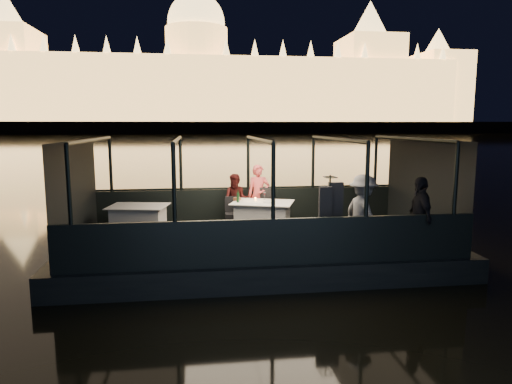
{
  "coord_description": "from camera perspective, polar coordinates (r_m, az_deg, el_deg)",
  "views": [
    {
      "loc": [
        -1.42,
        -10.19,
        3.14
      ],
      "look_at": [
        0.0,
        0.4,
        1.55
      ],
      "focal_mm": 32.0,
      "sensor_mm": 36.0,
      "label": 1
    }
  ],
  "objects": [
    {
      "name": "chair_port_right",
      "position": [
        11.7,
        1.19,
        -2.33
      ],
      "size": [
        0.61,
        0.61,
        1.0
      ],
      "primitive_type": "cube",
      "rotation": [
        0.0,
        0.0,
        -0.39
      ],
      "color": "black",
      "rests_on": "boat_deck"
    },
    {
      "name": "parliament_building",
      "position": [
        187.0,
        -7.4,
        16.35
      ],
      "size": [
        220.0,
        32.0,
        60.0
      ],
      "primitive_type": null,
      "color": "#F2D18C",
      "rests_on": "embankment"
    },
    {
      "name": "dining_table_central",
      "position": [
        11.18,
        0.83,
        -3.17
      ],
      "size": [
        1.72,
        1.47,
        0.77
      ],
      "primitive_type": "cube",
      "rotation": [
        0.0,
        0.0,
        -0.34
      ],
      "color": "silver",
      "rests_on": "boat_deck"
    },
    {
      "name": "coat_stand",
      "position": [
        9.31,
        9.16,
        -2.43
      ],
      "size": [
        0.56,
        0.5,
        1.64
      ],
      "primitive_type": null,
      "rotation": [
        0.0,
        0.0,
        -0.36
      ],
      "color": "black",
      "rests_on": "boat_deck"
    },
    {
      "name": "cabin_glass_port",
      "position": [
        12.32,
        -0.99,
        3.62
      ],
      "size": [
        8.0,
        0.02,
        1.4
      ],
      "primitive_type": null,
      "color": "#99B2B2",
      "rests_on": "gunwale_port"
    },
    {
      "name": "wine_glass_red",
      "position": [
        11.45,
        1.08,
        -0.48
      ],
      "size": [
        0.07,
        0.07,
        0.19
      ],
      "primitive_type": null,
      "rotation": [
        0.0,
        0.0,
        0.15
      ],
      "color": "white",
      "rests_on": "dining_table_central"
    },
    {
      "name": "canopy_ribs",
      "position": [
        10.4,
        0.29,
        0.22
      ],
      "size": [
        8.0,
        4.0,
        2.3
      ],
      "primitive_type": null,
      "color": "black",
      "rests_on": "boat_deck"
    },
    {
      "name": "embankment",
      "position": [
        220.21,
        -7.31,
        7.85
      ],
      "size": [
        400.0,
        140.0,
        6.0
      ],
      "primitive_type": "cube",
      "color": "#423D33",
      "rests_on": "ground"
    },
    {
      "name": "person_man_maroon",
      "position": [
        11.92,
        -2.5,
        -0.67
      ],
      "size": [
        0.77,
        0.67,
        1.36
      ],
      "primitive_type": "imported",
      "rotation": [
        0.0,
        0.0,
        -0.28
      ],
      "color": "#411212",
      "rests_on": "boat_deck"
    },
    {
      "name": "gunwale_starboard",
      "position": [
        8.6,
        2.13,
        -6.3
      ],
      "size": [
        8.0,
        0.08,
        0.9
      ],
      "primitive_type": "cube",
      "color": "black",
      "rests_on": "boat_deck"
    },
    {
      "name": "end_wall_aft",
      "position": [
        11.64,
        20.19,
        0.58
      ],
      "size": [
        0.02,
        4.0,
        2.3
      ],
      "primitive_type": null,
      "color": "black",
      "rests_on": "boat_deck"
    },
    {
      "name": "chair_port_left",
      "position": [
        11.6,
        -2.93,
        -2.43
      ],
      "size": [
        0.38,
        0.38,
        0.8
      ],
      "primitive_type": "cube",
      "rotation": [
        0.0,
        0.0,
        -0.01
      ],
      "color": "black",
      "rests_on": "boat_deck"
    },
    {
      "name": "wine_glass_white",
      "position": [
        11.07,
        -2.27,
        -0.8
      ],
      "size": [
        0.08,
        0.08,
        0.21
      ],
      "primitive_type": null,
      "rotation": [
        0.0,
        0.0,
        -0.17
      ],
      "color": "white",
      "rests_on": "dining_table_central"
    },
    {
      "name": "boat_deck",
      "position": [
        10.63,
        0.29,
        -6.03
      ],
      "size": [
        8.0,
        4.0,
        0.04
      ],
      "primitive_type": "cube",
      "color": "black",
      "rests_on": "boat_hull"
    },
    {
      "name": "amber_candle",
      "position": [
        11.25,
        -0.06,
        -0.92
      ],
      "size": [
        0.07,
        0.07,
        0.08
      ],
      "primitive_type": "cylinder",
      "rotation": [
        0.0,
        0.0,
        -0.27
      ],
      "color": "#FE9B3F",
      "rests_on": "dining_table_central"
    },
    {
      "name": "boat_hull",
      "position": [
        10.76,
        0.29,
        -8.51
      ],
      "size": [
        8.6,
        4.4,
        1.0
      ],
      "primitive_type": "cube",
      "color": "black",
      "rests_on": "river_water"
    },
    {
      "name": "passenger_dark",
      "position": [
        9.76,
        19.78,
        -2.61
      ],
      "size": [
        0.49,
        0.98,
        1.61
      ],
      "primitive_type": "imported",
      "rotation": [
        0.0,
        0.0,
        4.62
      ],
      "color": "black",
      "rests_on": "boat_deck"
    },
    {
      "name": "end_wall_fore",
      "position": [
        10.62,
        -21.61,
        -0.2
      ],
      "size": [
        0.02,
        4.0,
        2.3
      ],
      "primitive_type": null,
      "color": "black",
      "rests_on": "boat_deck"
    },
    {
      "name": "person_woman_coral",
      "position": [
        11.95,
        0.32,
        -0.64
      ],
      "size": [
        0.58,
        0.4,
        1.6
      ],
      "primitive_type": "imported",
      "rotation": [
        0.0,
        0.0,
        -0.02
      ],
      "color": "#E65453",
      "rests_on": "boat_deck"
    },
    {
      "name": "dining_table_aft",
      "position": [
        11.3,
        -14.46,
        -3.32
      ],
      "size": [
        1.51,
        1.21,
        0.72
      ],
      "primitive_type": "cube",
      "rotation": [
        0.0,
        0.0,
        -0.18
      ],
      "color": "white",
      "rests_on": "boat_deck"
    },
    {
      "name": "plate_far",
      "position": [
        11.28,
        -2.21,
        -1.07
      ],
      "size": [
        0.25,
        0.25,
        0.01
      ],
      "primitive_type": "cylinder",
      "rotation": [
        0.0,
        0.0,
        -0.16
      ],
      "color": "white",
      "rests_on": "dining_table_central"
    },
    {
      "name": "cabin_roof_glass",
      "position": [
        10.3,
        0.3,
        6.57
      ],
      "size": [
        8.0,
        4.0,
        0.02
      ],
      "primitive_type": null,
      "color": "#99B2B2",
      "rests_on": "boat_deck"
    },
    {
      "name": "bread_basket",
      "position": [
        11.29,
        -2.37,
        -0.9
      ],
      "size": [
        0.21,
        0.21,
        0.08
      ],
      "primitive_type": "cylinder",
      "rotation": [
        0.0,
        0.0,
        0.07
      ],
      "color": "brown",
      "rests_on": "dining_table_central"
    },
    {
      "name": "passenger_stripe",
      "position": [
        9.69,
        13.23,
        -2.41
      ],
      "size": [
        0.85,
        1.17,
        1.63
      ],
      "primitive_type": "imported",
      "rotation": [
        0.0,
        0.0,
        1.84
      ],
      "color": "white",
      "rests_on": "boat_deck"
    },
    {
      "name": "gunwale_port",
      "position": [
        12.47,
        -0.97,
        -1.65
      ],
      "size": [
        8.0,
        0.08,
        0.9
      ],
      "primitive_type": "cube",
      "color": "black",
      "rests_on": "boat_deck"
    },
    {
      "name": "wine_bottle",
      "position": [
        11.04,
        -2.26,
        -0.54
      ],
      "size": [
        0.07,
        0.07,
        0.3
      ],
      "primitive_type": "cylinder",
      "rotation": [
        0.0,
        0.0,
        -0.11
      ],
      "color": "#133519",
      "rests_on": "dining_table_central"
    },
    {
      "name": "cabin_glass_starboard",
      "position": [
        8.38,
        2.17,
        1.32
      ],
      "size": [
        8.0,
        0.02,
        1.4
      ],
      "primitive_type": null,
      "color": "#99B2B2",
      "rests_on": "gunwale_starboard"
    },
    {
      "name": "river_water",
      "position": [
        90.26,
        -6.75,
        6.42
      ],
      "size": [
        500.0,
        500.0,
        0.0
      ],
      "primitive_type": "plane",
      "color": "black",
      "rests_on": "ground"
    },
    {
      "name": "plate_near",
      "position": [
        11.08,
        1.54,
        -1.24
      ],
      "size": [
        0.28,
        0.28,
        0.02
      ],
      "primitive_type": "cylinder",
      "rotation": [
        0.0,
        0.0,
        0.07
      ],
      "color": "white",
      "rests_on": "dining_table_central"
    }
  ]
}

